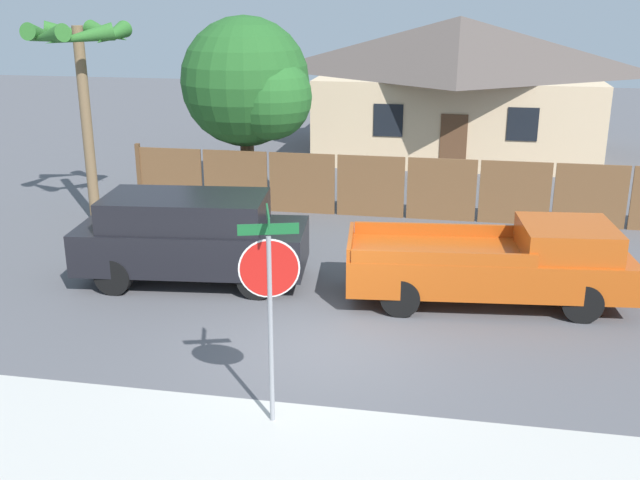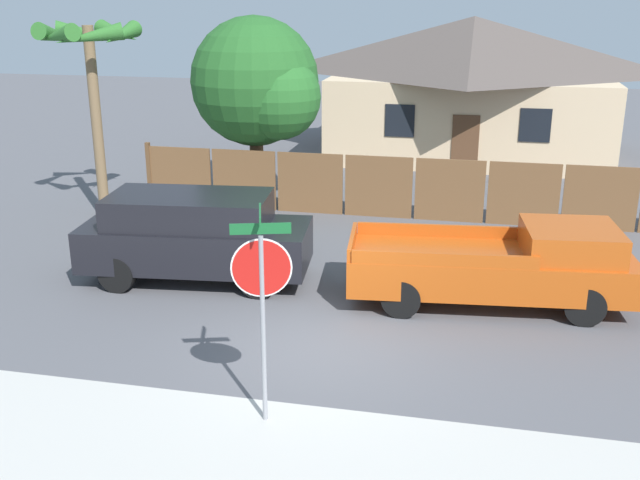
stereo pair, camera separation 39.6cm
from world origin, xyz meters
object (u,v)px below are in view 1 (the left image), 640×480
(house, at_px, (457,83))
(palm_tree, at_px, (80,52))
(oak_tree, at_px, (250,85))
(red_suv, at_px, (191,236))
(orange_pickup, at_px, (499,263))
(stop_sign, at_px, (270,283))

(house, distance_m, palm_tree, 14.58)
(house, xyz_separation_m, oak_tree, (-5.68, -8.46, 0.76))
(house, xyz_separation_m, palm_tree, (-9.45, -10.96, 1.82))
(oak_tree, distance_m, palm_tree, 4.64)
(oak_tree, bearing_deg, red_suv, -86.14)
(house, relative_size, oak_tree, 2.01)
(house, distance_m, red_suv, 15.88)
(palm_tree, xyz_separation_m, orange_pickup, (10.51, -3.91, -3.61))
(house, height_order, oak_tree, oak_tree)
(house, relative_size, palm_tree, 2.06)
(house, bearing_deg, palm_tree, -130.77)
(palm_tree, bearing_deg, orange_pickup, -20.41)
(house, xyz_separation_m, red_suv, (-5.25, -14.90, -1.60))
(orange_pickup, distance_m, stop_sign, 6.18)
(palm_tree, height_order, orange_pickup, palm_tree)
(palm_tree, distance_m, red_suv, 6.69)
(oak_tree, relative_size, palm_tree, 1.02)
(palm_tree, height_order, stop_sign, palm_tree)
(house, distance_m, stop_sign, 20.04)
(red_suv, bearing_deg, orange_pickup, -5.68)
(orange_pickup, bearing_deg, red_suv, 174.32)
(stop_sign, bearing_deg, house, 66.78)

